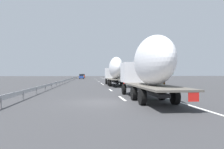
% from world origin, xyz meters
% --- Properties ---
extents(ground_plane, '(260.00, 260.00, 0.00)m').
position_xyz_m(ground_plane, '(40.00, 0.00, 0.00)').
color(ground_plane, '#38383A').
extents(lane_stripe_0, '(3.20, 0.20, 0.01)m').
position_xyz_m(lane_stripe_0, '(2.00, -1.80, 0.00)').
color(lane_stripe_0, white).
rests_on(lane_stripe_0, ground_plane).
extents(lane_stripe_1, '(3.20, 0.20, 0.01)m').
position_xyz_m(lane_stripe_1, '(10.60, -1.80, 0.00)').
color(lane_stripe_1, white).
rests_on(lane_stripe_1, ground_plane).
extents(lane_stripe_2, '(3.20, 0.20, 0.01)m').
position_xyz_m(lane_stripe_2, '(23.49, -1.80, 0.00)').
color(lane_stripe_2, white).
rests_on(lane_stripe_2, ground_plane).
extents(lane_stripe_3, '(3.20, 0.20, 0.01)m').
position_xyz_m(lane_stripe_3, '(28.01, -1.80, 0.00)').
color(lane_stripe_3, white).
rests_on(lane_stripe_3, ground_plane).
extents(lane_stripe_4, '(3.20, 0.20, 0.01)m').
position_xyz_m(lane_stripe_4, '(38.15, -1.80, 0.00)').
color(lane_stripe_4, white).
rests_on(lane_stripe_4, ground_plane).
extents(lane_stripe_5, '(3.20, 0.20, 0.01)m').
position_xyz_m(lane_stripe_5, '(53.64, -1.80, 0.00)').
color(lane_stripe_5, white).
rests_on(lane_stripe_5, ground_plane).
extents(lane_stripe_6, '(3.20, 0.20, 0.01)m').
position_xyz_m(lane_stripe_6, '(65.76, -1.80, 0.00)').
color(lane_stripe_6, white).
rests_on(lane_stripe_6, ground_plane).
extents(lane_stripe_7, '(3.20, 0.20, 0.01)m').
position_xyz_m(lane_stripe_7, '(74.51, -1.80, 0.00)').
color(lane_stripe_7, white).
rests_on(lane_stripe_7, ground_plane).
extents(edge_line_right, '(110.00, 0.20, 0.01)m').
position_xyz_m(edge_line_right, '(45.00, -5.50, 0.00)').
color(edge_line_right, white).
rests_on(edge_line_right, ground_plane).
extents(truck_lead, '(13.23, 2.55, 4.78)m').
position_xyz_m(truck_lead, '(19.89, -3.60, 2.67)').
color(truck_lead, silver).
rests_on(truck_lead, ground_plane).
extents(truck_trailing, '(12.25, 2.55, 4.68)m').
position_xyz_m(truck_trailing, '(0.69, -3.60, 2.61)').
color(truck_trailing, silver).
rests_on(truck_trailing, ground_plane).
extents(car_blue_sedan, '(4.29, 1.77, 1.91)m').
position_xyz_m(car_blue_sedan, '(66.37, 3.65, 0.95)').
color(car_blue_sedan, '#28479E').
rests_on(car_blue_sedan, ground_plane).
extents(car_yellow_coupe, '(4.19, 1.88, 1.80)m').
position_xyz_m(car_yellow_coupe, '(77.83, 3.84, 0.92)').
color(car_yellow_coupe, gold).
rests_on(car_yellow_coupe, ground_plane).
extents(car_red_compact, '(4.73, 1.92, 1.95)m').
position_xyz_m(car_red_compact, '(90.98, 3.61, 0.97)').
color(car_red_compact, red).
rests_on(car_red_compact, ground_plane).
extents(road_sign, '(0.10, 0.90, 2.98)m').
position_xyz_m(road_sign, '(45.32, -6.70, 2.07)').
color(road_sign, gray).
rests_on(road_sign, ground_plane).
extents(tree_0, '(3.38, 3.38, 5.69)m').
position_xyz_m(tree_0, '(17.00, -9.95, 3.74)').
color(tree_0, '#472D19').
rests_on(tree_0, ground_plane).
extents(tree_1, '(3.85, 3.85, 5.91)m').
position_xyz_m(tree_1, '(18.37, -10.78, 3.84)').
color(tree_1, '#472D19').
rests_on(tree_1, ground_plane).
extents(tree_2, '(3.43, 3.43, 5.50)m').
position_xyz_m(tree_2, '(25.85, -12.16, 3.54)').
color(tree_2, '#472D19').
rests_on(tree_2, ground_plane).
extents(tree_3, '(3.22, 3.22, 5.58)m').
position_xyz_m(tree_3, '(57.87, -10.17, 3.45)').
color(tree_3, '#472D19').
rests_on(tree_3, ground_plane).
extents(tree_4, '(3.90, 3.90, 6.09)m').
position_xyz_m(tree_4, '(61.15, -11.45, 3.96)').
color(tree_4, '#472D19').
rests_on(tree_4, ground_plane).
extents(tree_5, '(2.81, 2.81, 6.41)m').
position_xyz_m(tree_5, '(15.37, -10.52, 4.14)').
color(tree_5, '#472D19').
rests_on(tree_5, ground_plane).
extents(guardrail_median, '(94.00, 0.10, 0.76)m').
position_xyz_m(guardrail_median, '(43.00, 6.00, 0.58)').
color(guardrail_median, '#9EA0A5').
rests_on(guardrail_median, ground_plane).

